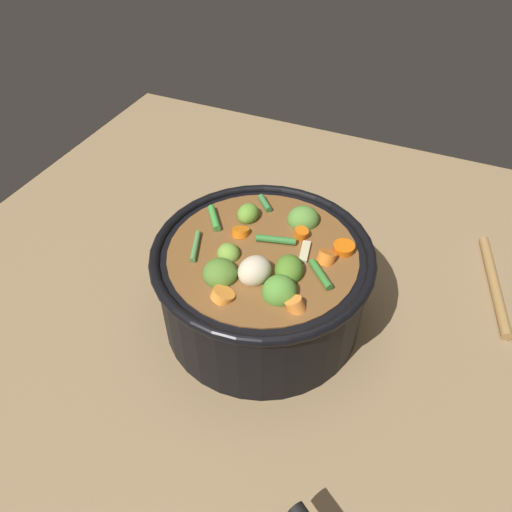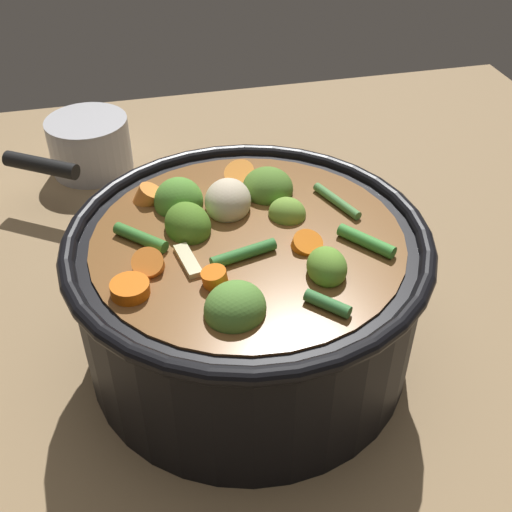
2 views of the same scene
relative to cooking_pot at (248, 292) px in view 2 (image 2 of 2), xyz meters
The scene contains 3 objects.
ground_plane 0.07m from the cooking_pot, 45.88° to the left, with size 1.10×1.10×0.00m, color #8C704C.
cooking_pot is the anchor object (origin of this frame).
small_saucepan 0.37m from the cooking_pot, 160.17° to the right, with size 0.16×0.15×0.07m.
Camera 2 is at (0.38, -0.08, 0.42)m, focal length 44.50 mm.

